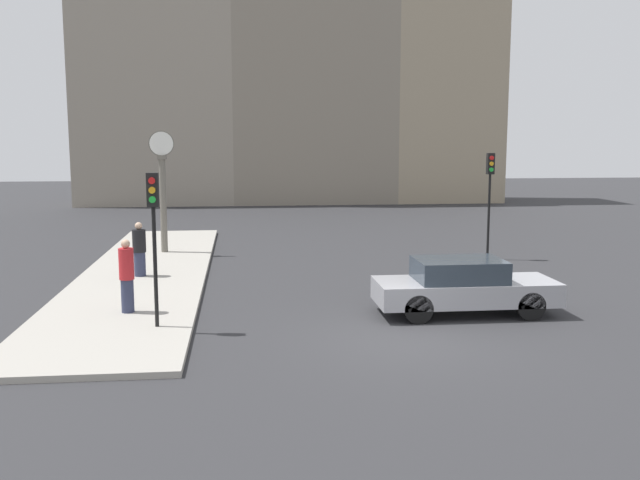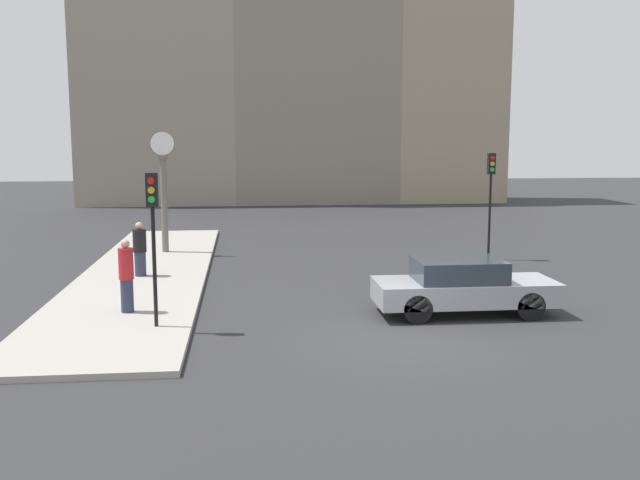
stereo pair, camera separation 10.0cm
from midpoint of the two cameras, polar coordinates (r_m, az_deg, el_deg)
ground_plane at (r=15.98m, az=6.84°, el=-7.99°), size 120.00×120.00×0.00m
sidewalk_corner at (r=23.77m, az=-13.64°, el=-2.62°), size 3.94×20.39×0.14m
building_row at (r=49.30m, az=-1.23°, el=13.01°), size 28.44×5.00×20.00m
sedan_car at (r=18.35m, az=11.53°, el=-3.64°), size 4.53×1.76×1.42m
traffic_light_near at (r=16.44m, az=-13.07°, el=1.82°), size 0.26×0.24×3.52m
traffic_light_far at (r=26.50m, az=13.61°, el=4.38°), size 0.26×0.24×3.88m
street_clock at (r=27.37m, az=-12.29°, el=4.10°), size 0.94×0.32×4.54m
pedestrian_red_top at (r=18.23m, az=-15.08°, el=-2.78°), size 0.37×0.37×1.83m
pedestrian_black_jacket at (r=22.90m, az=-14.10°, el=-0.74°), size 0.41×0.41×1.69m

